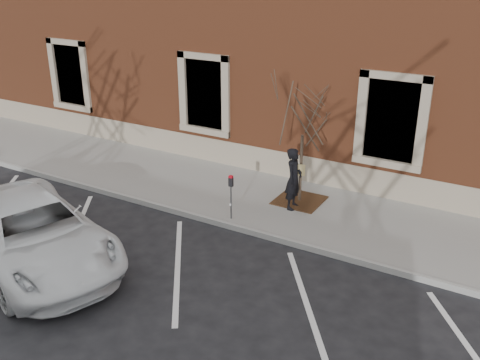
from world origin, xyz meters
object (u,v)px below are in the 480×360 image
Objects in this scene: white_truck at (33,233)px; man at (294,179)px; parking_meter at (231,189)px; sapling at (303,116)px.

man is at bearing -17.33° from white_truck.
man reaches higher than parking_meter.
sapling reaches higher than parking_meter.
white_truck is (-2.85, -3.87, -0.24)m from parking_meter.
man is 0.31× the size of white_truck.
parking_meter is at bearing -119.78° from sapling.
white_truck is (-3.93, -5.76, -1.85)m from sapling.
parking_meter is (-1.11, -1.39, -0.01)m from man.
man is 1.78m from parking_meter.
parking_meter is 0.34× the size of sapling.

